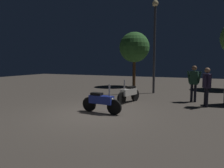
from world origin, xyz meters
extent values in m
plane|color=#4C443D|center=(0.00, 0.00, 0.00)|extent=(40.00, 40.00, 0.00)
cylinder|color=black|center=(-0.29, 0.39, 0.28)|extent=(0.57, 0.15, 0.56)
cylinder|color=black|center=(0.80, 0.29, 0.28)|extent=(0.57, 0.15, 0.56)
cube|color=navy|center=(0.25, 0.34, 0.51)|extent=(0.97, 0.38, 0.30)
cube|color=black|center=(0.06, 0.36, 0.71)|extent=(0.46, 0.28, 0.10)
cylinder|color=gray|center=(0.60, 0.31, 0.89)|extent=(0.07, 0.07, 0.45)
sphere|color=#F2EABF|center=(0.70, 0.30, 0.56)|extent=(0.12, 0.12, 0.12)
cylinder|color=black|center=(0.69, 3.19, 0.28)|extent=(0.25, 0.57, 0.56)
cylinder|color=black|center=(0.39, 2.13, 0.28)|extent=(0.25, 0.57, 0.56)
cube|color=beige|center=(0.54, 2.66, 0.51)|extent=(0.55, 1.00, 0.30)
cube|color=black|center=(0.59, 2.85, 0.71)|extent=(0.35, 0.49, 0.10)
cylinder|color=gray|center=(0.44, 2.32, 0.89)|extent=(0.07, 0.07, 0.45)
sphere|color=#F2EABF|center=(0.42, 2.23, 0.56)|extent=(0.12, 0.12, 0.12)
cylinder|color=black|center=(3.84, 3.17, 0.41)|extent=(0.12, 0.12, 0.81)
cylinder|color=black|center=(3.89, 3.02, 0.41)|extent=(0.12, 0.12, 0.81)
cube|color=#261E38|center=(3.87, 3.10, 1.12)|extent=(0.35, 0.42, 0.61)
sphere|color=#9E7251|center=(3.87, 3.10, 1.56)|extent=(0.23, 0.23, 0.23)
cylinder|color=#261E38|center=(3.78, 3.32, 1.15)|extent=(0.15, 0.20, 0.55)
cylinder|color=#261E38|center=(3.95, 2.87, 1.15)|extent=(0.15, 0.20, 0.55)
cylinder|color=black|center=(3.40, 4.07, 0.42)|extent=(0.12, 0.12, 0.85)
cylinder|color=black|center=(3.24, 4.10, 0.42)|extent=(0.12, 0.12, 0.85)
cube|color=#1E3F2D|center=(3.32, 4.08, 1.16)|extent=(0.40, 0.30, 0.63)
sphere|color=brown|center=(3.32, 4.08, 1.62)|extent=(0.23, 0.23, 0.23)
cylinder|color=#1E3F2D|center=(3.55, 4.04, 1.19)|extent=(0.20, 0.12, 0.57)
cylinder|color=#1E3F2D|center=(3.08, 4.13, 1.19)|extent=(0.20, 0.12, 0.57)
cylinder|color=#38383D|center=(0.94, 6.15, 2.61)|extent=(0.14, 0.14, 5.21)
sphere|color=#F9E59E|center=(0.94, 6.15, 5.35)|extent=(0.36, 0.36, 0.36)
cylinder|color=#4C331E|center=(-1.28, 9.17, 1.12)|extent=(0.24, 0.24, 2.24)
sphere|color=#336B2D|center=(-1.28, 9.17, 3.05)|extent=(2.34, 2.34, 2.34)
camera|label=1|loc=(3.71, -6.54, 1.91)|focal=33.43mm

